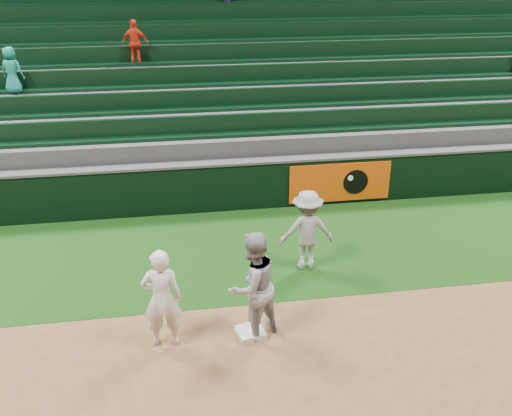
{
  "coord_description": "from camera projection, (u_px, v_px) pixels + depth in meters",
  "views": [
    {
      "loc": [
        -1.2,
        -7.76,
        5.95
      ],
      "look_at": [
        0.42,
        2.3,
        1.3
      ],
      "focal_mm": 40.0,
      "sensor_mm": 36.0,
      "label": 1
    }
  ],
  "objects": [
    {
      "name": "first_baseman",
      "position": [
        162.0,
        298.0,
        9.07
      ],
      "size": [
        0.67,
        0.47,
        1.75
      ],
      "primitive_type": "imported",
      "rotation": [
        0.0,
        0.0,
        3.07
      ],
      "color": "white",
      "rests_on": "ground"
    },
    {
      "name": "field_wall",
      "position": [
        221.0,
        185.0,
        14.03
      ],
      "size": [
        36.0,
        0.45,
        1.25
      ],
      "color": "black",
      "rests_on": "ground"
    },
    {
      "name": "base_coach",
      "position": [
        307.0,
        230.0,
        11.33
      ],
      "size": [
        1.1,
        0.65,
        1.67
      ],
      "primitive_type": "imported",
      "rotation": [
        0.0,
        0.0,
        3.11
      ],
      "color": "#92969E",
      "rests_on": "foul_grass"
    },
    {
      "name": "ground",
      "position": [
        253.0,
        335.0,
        9.62
      ],
      "size": [
        70.0,
        70.0,
        0.0
      ],
      "primitive_type": "plane",
      "color": "brown",
      "rests_on": "ground"
    },
    {
      "name": "baserunner",
      "position": [
        253.0,
        286.0,
        9.26
      ],
      "size": [
        1.16,
        1.09,
        1.9
      ],
      "primitive_type": "imported",
      "rotation": [
        0.0,
        0.0,
        3.68
      ],
      "color": "#94969E",
      "rests_on": "ground"
    },
    {
      "name": "first_base",
      "position": [
        251.0,
        332.0,
        9.61
      ],
      "size": [
        0.52,
        0.52,
        0.1
      ],
      "primitive_type": "cube",
      "rotation": [
        0.0,
        0.0,
        0.2
      ],
      "color": "silver",
      "rests_on": "ground"
    },
    {
      "name": "foul_grass",
      "position": [
        232.0,
        251.0,
        12.31
      ],
      "size": [
        36.0,
        4.2,
        0.01
      ],
      "primitive_type": "cube",
      "color": "black",
      "rests_on": "ground"
    },
    {
      "name": "stadium_seating",
      "position": [
        206.0,
        105.0,
        16.97
      ],
      "size": [
        36.0,
        5.95,
        5.43
      ],
      "color": "#39393C",
      "rests_on": "ground"
    }
  ]
}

